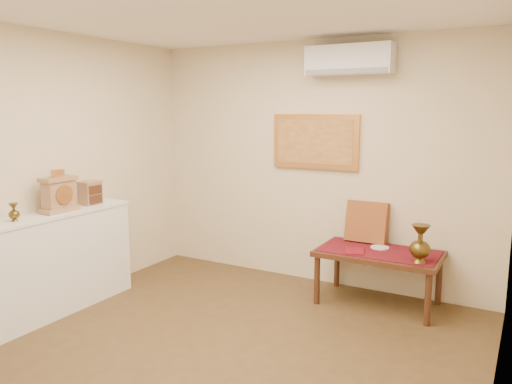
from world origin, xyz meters
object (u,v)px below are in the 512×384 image
Objects in this scene: brass_urn_tall at (420,240)px; display_ledge at (40,268)px; mantel_clock at (59,194)px; wooden_chest at (90,193)px; low_table at (379,258)px.

brass_urn_tall is 3.54m from display_ledge.
display_ledge is 4.93× the size of mantel_clock.
wooden_chest is (-3.11, -1.02, 0.33)m from brass_urn_tall.
brass_urn_tall is at bearing 25.11° from mantel_clock.
mantel_clock reaches higher than brass_urn_tall.
mantel_clock is (0.03, 0.25, 0.66)m from display_ledge.
display_ledge is at bearing -89.38° from wooden_chest.
low_table is (2.64, 1.63, -0.67)m from mantel_clock.
display_ledge is at bearing -151.48° from brass_urn_tall.
brass_urn_tall is 3.41m from mantel_clock.
mantel_clock is 3.18m from low_table.
wooden_chest reaches higher than low_table.
low_table is (2.68, 1.22, -0.62)m from wooden_chest.
mantel_clock is 0.34× the size of low_table.
mantel_clock is at bearing 82.74° from display_ledge.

